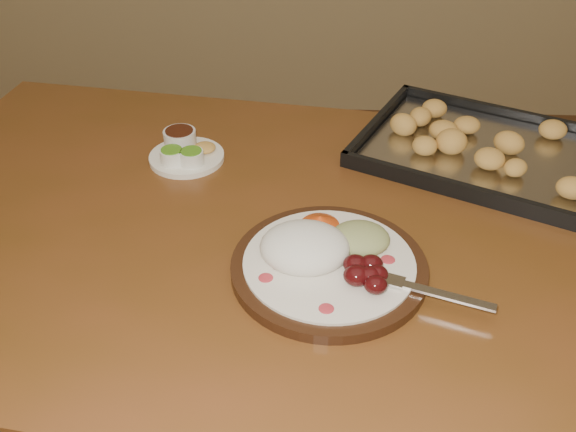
{
  "coord_description": "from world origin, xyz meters",
  "views": [
    {
      "loc": [
        0.05,
        -0.78,
        1.4
      ],
      "look_at": [
        -0.0,
        0.08,
        0.77
      ],
      "focal_mm": 40.0,
      "sensor_mm": 36.0,
      "label": 1
    }
  ],
  "objects": [
    {
      "name": "condiment_saucer",
      "position": [
        -0.22,
        0.28,
        0.77
      ],
      "size": [
        0.15,
        0.15,
        0.05
      ],
      "rotation": [
        0.0,
        0.0,
        0.24
      ],
      "color": "white",
      "rests_on": "dining_table"
    },
    {
      "name": "dining_table",
      "position": [
        0.01,
        0.07,
        0.65
      ],
      "size": [
        1.6,
        1.09,
        0.75
      ],
      "rotation": [
        0.0,
        0.0,
        -0.13
      ],
      "color": "brown",
      "rests_on": "ground"
    },
    {
      "name": "baking_tray",
      "position": [
        0.37,
        0.33,
        0.77
      ],
      "size": [
        0.57,
        0.51,
        0.05
      ],
      "rotation": [
        0.0,
        0.0,
        -0.44
      ],
      "color": "black",
      "rests_on": "dining_table"
    },
    {
      "name": "dinner_plate",
      "position": [
        0.06,
        -0.03,
        0.77
      ],
      "size": [
        0.39,
        0.3,
        0.07
      ],
      "rotation": [
        0.0,
        0.0,
        -0.42
      ],
      "color": "black",
      "rests_on": "dining_table"
    }
  ]
}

